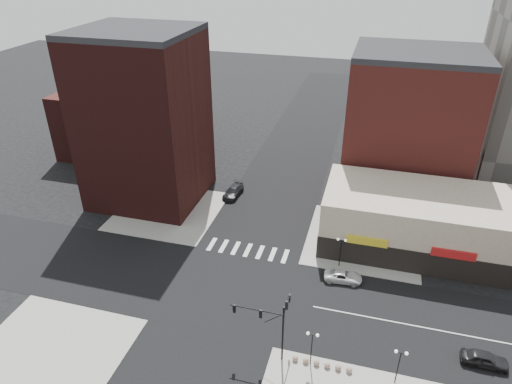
% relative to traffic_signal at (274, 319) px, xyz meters
% --- Properties ---
extents(ground, '(240.00, 240.00, 0.00)m').
position_rel_traffic_signal_xyz_m(ground, '(-7.24, 7.83, -4.96)').
color(ground, black).
rests_on(ground, ground).
extents(road_ew, '(200.00, 14.00, 0.02)m').
position_rel_traffic_signal_xyz_m(road_ew, '(-7.24, 7.83, -4.95)').
color(road_ew, black).
rests_on(road_ew, ground).
extents(road_ns, '(14.00, 200.00, 0.02)m').
position_rel_traffic_signal_xyz_m(road_ns, '(-7.24, 7.83, -4.95)').
color(road_ns, black).
rests_on(road_ns, ground).
extents(sidewalk_nw, '(15.00, 15.00, 0.12)m').
position_rel_traffic_signal_xyz_m(sidewalk_nw, '(-21.74, 22.33, -4.90)').
color(sidewalk_nw, gray).
rests_on(sidewalk_nw, ground).
extents(sidewalk_ne, '(15.00, 15.00, 0.12)m').
position_rel_traffic_signal_xyz_m(sidewalk_ne, '(7.26, 22.33, -4.90)').
color(sidewalk_ne, gray).
rests_on(sidewalk_ne, ground).
extents(sidewalk_sw, '(15.00, 15.00, 0.12)m').
position_rel_traffic_signal_xyz_m(sidewalk_sw, '(-21.74, -6.67, -4.90)').
color(sidewalk_sw, gray).
rests_on(sidewalk_sw, ground).
extents(building_nw, '(16.00, 15.00, 25.00)m').
position_rel_traffic_signal_xyz_m(building_nw, '(-26.24, 26.33, 7.54)').
color(building_nw, black).
rests_on(building_nw, ground).
extents(building_nw_low, '(20.00, 18.00, 12.00)m').
position_rel_traffic_signal_xyz_m(building_nw_low, '(-39.24, 41.83, 1.04)').
color(building_nw_low, black).
rests_on(building_nw_low, ground).
extents(building_ne_midrise, '(18.00, 15.00, 22.00)m').
position_rel_traffic_signal_xyz_m(building_ne_midrise, '(11.76, 37.33, 6.04)').
color(building_ne_midrise, maroon).
rests_on(building_ne_midrise, ground).
extents(building_ne_row, '(24.20, 12.20, 8.00)m').
position_rel_traffic_signal_xyz_m(building_ne_row, '(13.76, 22.83, -1.66)').
color(building_ne_row, beige).
rests_on(building_ne_row, ground).
extents(traffic_signal, '(5.59, 3.09, 7.77)m').
position_rel_traffic_signal_xyz_m(traffic_signal, '(0.00, 0.00, 0.00)').
color(traffic_signal, black).
rests_on(traffic_signal, ground).
extents(street_lamp_se_a, '(1.22, 0.32, 4.16)m').
position_rel_traffic_signal_xyz_m(street_lamp_se_a, '(3.76, -0.17, -1.67)').
color(street_lamp_se_a, black).
rests_on(street_lamp_se_a, sidewalk_se).
extents(street_lamp_se_b, '(1.22, 0.32, 4.16)m').
position_rel_traffic_signal_xyz_m(street_lamp_se_b, '(11.76, -0.17, -1.67)').
color(street_lamp_se_b, black).
rests_on(street_lamp_se_b, sidewalk_se).
extents(street_lamp_ne, '(1.22, 0.32, 4.16)m').
position_rel_traffic_signal_xyz_m(street_lamp_ne, '(4.76, 15.83, -1.67)').
color(street_lamp_ne, black).
rests_on(street_lamp_ne, sidewalk_ne).
extents(bollard_row, '(5.83, 0.58, 0.58)m').
position_rel_traffic_signal_xyz_m(bollard_row, '(4.89, -0.17, -4.55)').
color(bollard_row, '#86665C').
rests_on(bollard_row, sidewalk_se).
extents(white_suv, '(4.70, 2.43, 1.27)m').
position_rel_traffic_signal_xyz_m(white_suv, '(5.52, 13.25, -4.33)').
color(white_suv, silver).
rests_on(white_suv, ground).
extents(dark_sedan_east, '(4.43, 1.86, 1.50)m').
position_rel_traffic_signal_xyz_m(dark_sedan_east, '(20.11, 4.35, -4.21)').
color(dark_sedan_east, black).
rests_on(dark_sedan_east, ground).
extents(dark_sedan_north, '(2.56, 5.41, 1.52)m').
position_rel_traffic_signal_xyz_m(dark_sedan_north, '(-13.70, 29.46, -4.20)').
color(dark_sedan_north, black).
rests_on(dark_sedan_north, ground).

